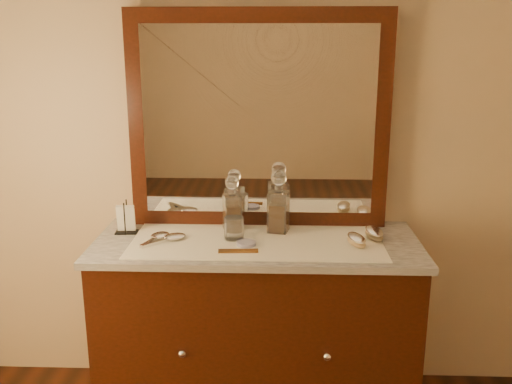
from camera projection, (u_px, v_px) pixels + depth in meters
dresser_cabinet at (257, 330)px, 2.62m from camera, size 1.40×0.55×0.82m
knob_left at (182, 354)px, 2.34m from camera, size 0.04×0.04×0.04m
knob_right at (327, 357)px, 2.32m from camera, size 0.04×0.04×0.04m
marble_top at (257, 244)px, 2.51m from camera, size 1.44×0.59×0.03m
mirror_frame at (259, 120)px, 2.61m from camera, size 1.20×0.08×1.00m
mirror_glass at (259, 121)px, 2.58m from camera, size 1.06×0.01×0.86m
lace_runner at (257, 242)px, 2.48m from camera, size 1.10×0.45×0.00m
pin_dish at (246, 243)px, 2.43m from camera, size 0.11×0.11×0.01m
comb at (238, 251)px, 2.36m from camera, size 0.17×0.04×0.01m
napkin_rack at (126, 220)px, 2.59m from camera, size 0.11×0.07×0.15m
decanter_left at (232, 209)px, 2.61m from camera, size 0.10×0.10×0.26m
decanter_right at (278, 208)px, 2.58m from camera, size 0.11×0.11×0.29m
brush_near at (356, 240)px, 2.44m from camera, size 0.09×0.16×0.04m
brush_far at (374, 233)px, 2.52m from camera, size 0.09×0.16×0.04m
hand_mirror_outer at (158, 236)px, 2.52m from camera, size 0.11×0.21×0.02m
hand_mirror_inner at (171, 238)px, 2.50m from camera, size 0.20×0.20×0.02m
tumblers at (234, 228)px, 2.50m from camera, size 0.09×0.09×0.10m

